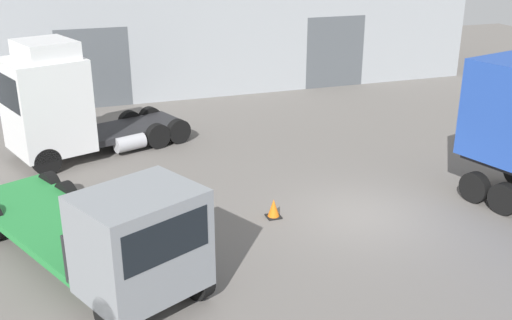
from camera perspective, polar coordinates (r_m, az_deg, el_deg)
ground_plane at (r=17.37m, az=10.05°, el=-5.24°), size 60.00×60.00×0.00m
warehouse_building at (r=33.27m, az=-5.48°, el=12.92°), size 27.80×9.52×5.96m
tractor_unit_white at (r=21.79m, az=-18.28°, el=5.02°), size 6.64×4.41×4.22m
flatbed_truck_grey at (r=13.71m, az=-13.68°, el=-6.98°), size 5.51×8.16×2.70m
traffic_cone at (r=16.93m, az=1.68°, el=-4.69°), size 0.40×0.40×0.55m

